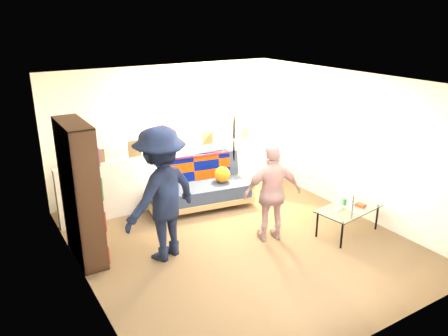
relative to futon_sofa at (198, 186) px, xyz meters
name	(u,v)px	position (x,y,z in m)	size (l,w,h in m)	color
ground	(238,240)	(-0.12, -1.46, -0.36)	(5.00, 5.00, 0.00)	brown
room_shell	(221,127)	(-0.12, -0.98, 1.31)	(4.60, 5.05, 2.45)	silver
half_wall_ledge	(184,175)	(-0.12, 0.34, 0.14)	(4.45, 0.15, 1.00)	silver
ledge_decor	(171,141)	(-0.34, 0.32, 0.81)	(2.97, 0.02, 0.45)	brown
futon_sofa	(198,186)	(0.00, 0.00, 0.00)	(1.93, 1.13, 0.78)	tan
bookshelf	(81,197)	(-2.20, -0.73, 0.55)	(0.33, 0.98, 1.96)	#311C10
coffee_table	(349,209)	(1.48, -2.15, 0.04)	(1.10, 0.71, 0.54)	black
floor_lamp	(234,136)	(0.81, 0.10, 0.79)	(0.35, 0.30, 1.62)	black
person_left	(161,194)	(-1.25, -1.28, 0.58)	(1.22, 0.70, 1.90)	black
person_right	(272,193)	(0.35, -1.67, 0.39)	(0.88, 0.37, 1.50)	pink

